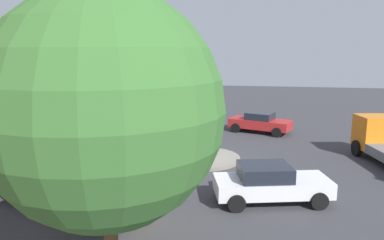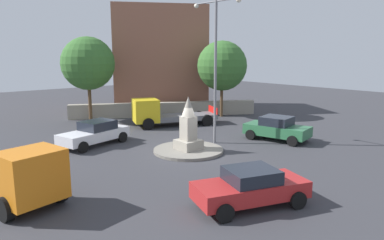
{
  "view_description": "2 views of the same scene",
  "coord_description": "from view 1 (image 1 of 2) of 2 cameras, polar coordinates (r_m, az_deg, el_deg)",
  "views": [
    {
      "loc": [
        18.07,
        2.77,
        5.63
      ],
      "look_at": [
        -0.69,
        -0.68,
        1.95
      ],
      "focal_mm": 34.22,
      "sensor_mm": 36.0,
      "label": 1
    },
    {
      "loc": [
        -15.07,
        12.48,
        5.48
      ],
      "look_at": [
        -0.84,
        0.45,
        1.98
      ],
      "focal_mm": 33.84,
      "sensor_mm": 36.0,
      "label": 2
    }
  ],
  "objects": [
    {
      "name": "traffic_island",
      "position": [
        19.11,
        1.65,
        -5.96
      ],
      "size": [
        3.9,
        3.9,
        0.16
      ],
      "primitive_type": "cylinder",
      "color": "gray",
      "rests_on": "ground"
    },
    {
      "name": "ground_plane",
      "position": [
        19.13,
        1.65,
        -6.19
      ],
      "size": [
        80.0,
        80.0,
        0.0
      ],
      "primitive_type": "plane",
      "color": "#38383D"
    },
    {
      "name": "car_red_parked_left",
      "position": [
        25.57,
        10.55,
        -0.33
      ],
      "size": [
        2.94,
        4.43,
        1.4
      ],
      "color": "#B22323",
      "rests_on": "ground"
    },
    {
      "name": "car_white_far_side",
      "position": [
        14.17,
        12.07,
        -9.53
      ],
      "size": [
        2.74,
        4.54,
        1.44
      ],
      "color": "silver",
      "rests_on": "ground"
    },
    {
      "name": "truck_yellow_passing",
      "position": [
        13.54,
        -15.98,
        -9.65
      ],
      "size": [
        4.09,
        6.52,
        2.08
      ],
      "color": "yellow",
      "rests_on": "ground"
    },
    {
      "name": "monument",
      "position": [
        18.77,
        1.67,
        -2.13
      ],
      "size": [
        1.23,
        1.23,
        2.95
      ],
      "color": "#9E9687",
      "rests_on": "traffic_island"
    },
    {
      "name": "car_green_approaching",
      "position": [
        22.0,
        -13.4,
        -2.14
      ],
      "size": [
        4.24,
        2.71,
        1.51
      ],
      "color": "#2D6B42",
      "rests_on": "ground"
    },
    {
      "name": "streetlamp",
      "position": [
        18.35,
        -6.36,
        9.7
      ],
      "size": [
        3.75,
        0.28,
        8.72
      ],
      "color": "slate",
      "rests_on": "ground"
    },
    {
      "name": "tree_mid_cluster",
      "position": [
        6.51,
        -13.37,
        1.54
      ],
      "size": [
        4.19,
        4.19,
        6.71
      ],
      "color": "brown",
      "rests_on": "ground"
    }
  ]
}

